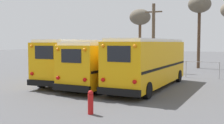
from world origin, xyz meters
TOP-DOWN VIEW (x-y plane):
  - ground_plane at (0.00, 0.00)m, footprint 160.00×160.00m
  - school_bus_0 at (-2.86, 0.68)m, footprint 2.96×9.91m
  - school_bus_1 at (-0.00, -0.13)m, footprint 2.98×9.59m
  - school_bus_2 at (2.86, 0.09)m, footprint 2.80×10.15m
  - utility_pole at (0.07, 10.62)m, footprint 1.80×0.33m
  - bare_tree_0 at (3.94, 16.42)m, footprint 2.65×2.65m
  - bare_tree_2 at (-3.07, 15.50)m, footprint 2.64×2.64m
  - fence_line at (0.00, 6.93)m, footprint 13.77×0.06m
  - fire_hydrant at (2.59, -7.72)m, footprint 0.24×0.24m

SIDE VIEW (x-z plane):
  - ground_plane at x=0.00m, z-range 0.00..0.00m
  - fire_hydrant at x=2.59m, z-range 0.00..1.04m
  - fence_line at x=0.00m, z-range 0.28..1.70m
  - school_bus_1 at x=0.00m, z-range 0.13..3.21m
  - school_bus_0 at x=-2.86m, z-range 0.15..3.40m
  - school_bus_2 at x=2.86m, z-range 0.13..3.43m
  - utility_pole at x=0.07m, z-range 0.12..7.22m
  - bare_tree_2 at x=-3.07m, z-range 2.46..9.68m
  - bare_tree_0 at x=3.94m, z-range 3.02..11.54m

